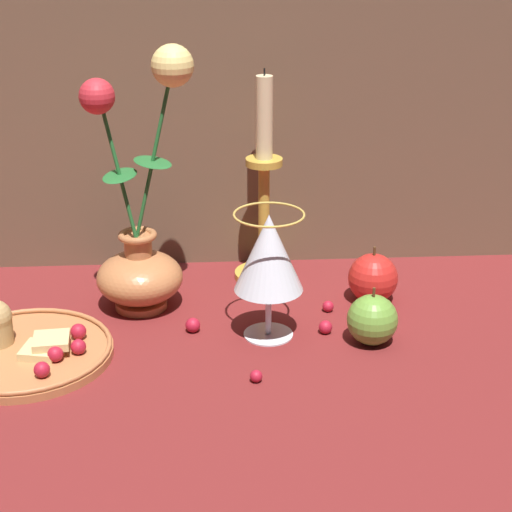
% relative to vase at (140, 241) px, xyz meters
% --- Properties ---
extents(ground_plane, '(2.40, 2.40, 0.00)m').
position_rel_vase_xyz_m(ground_plane, '(0.08, -0.09, -0.10)').
color(ground_plane, maroon).
rests_on(ground_plane, ground).
extents(vase, '(0.14, 0.12, 0.36)m').
position_rel_vase_xyz_m(vase, '(0.00, 0.00, 0.00)').
color(vase, '#B77042').
rests_on(vase, ground_plane).
extents(plate_with_pastries, '(0.22, 0.22, 0.07)m').
position_rel_vase_xyz_m(plate_with_pastries, '(-0.14, -0.13, -0.08)').
color(plate_with_pastries, '#B77042').
rests_on(plate_with_pastries, ground_plane).
extents(wine_glass, '(0.09, 0.09, 0.17)m').
position_rel_vase_xyz_m(wine_glass, '(0.16, -0.09, 0.01)').
color(wine_glass, silver).
rests_on(wine_glass, ground_plane).
extents(candlestick, '(0.09, 0.09, 0.31)m').
position_rel_vase_xyz_m(candlestick, '(0.17, 0.09, 0.02)').
color(candlestick, gold).
rests_on(candlestick, ground_plane).
extents(apple_beside_vase, '(0.07, 0.07, 0.08)m').
position_rel_vase_xyz_m(apple_beside_vase, '(0.32, 0.00, -0.06)').
color(apple_beside_vase, red).
rests_on(apple_beside_vase, ground_plane).
extents(apple_near_glass, '(0.06, 0.06, 0.08)m').
position_rel_vase_xyz_m(apple_near_glass, '(0.29, -0.12, -0.07)').
color(apple_near_glass, '#669938').
rests_on(apple_near_glass, ground_plane).
extents(berry_near_plate, '(0.02, 0.02, 0.02)m').
position_rel_vase_xyz_m(berry_near_plate, '(0.24, -0.09, -0.09)').
color(berry_near_plate, '#AD192D').
rests_on(berry_near_plate, ground_plane).
extents(berry_front_center, '(0.02, 0.02, 0.02)m').
position_rel_vase_xyz_m(berry_front_center, '(0.25, -0.03, -0.09)').
color(berry_front_center, '#AD192D').
rests_on(berry_front_center, ground_plane).
extents(berry_by_glass_stem, '(0.01, 0.01, 0.01)m').
position_rel_vase_xyz_m(berry_by_glass_stem, '(0.14, -0.20, -0.09)').
color(berry_by_glass_stem, '#AD192D').
rests_on(berry_by_glass_stem, ground_plane).
extents(berry_under_candlestick, '(0.02, 0.02, 0.02)m').
position_rel_vase_xyz_m(berry_under_candlestick, '(0.07, -0.08, -0.09)').
color(berry_under_candlestick, '#AD192D').
rests_on(berry_under_candlestick, ground_plane).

